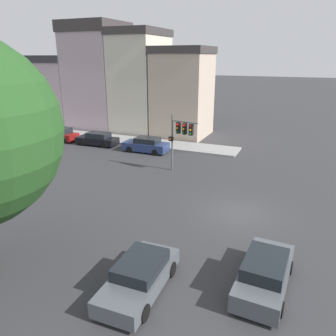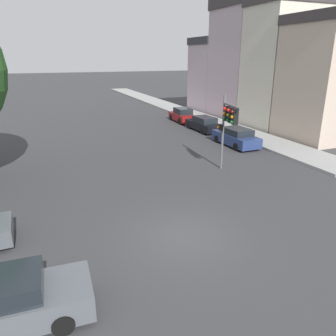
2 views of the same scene
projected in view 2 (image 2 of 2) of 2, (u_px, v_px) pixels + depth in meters
name	position (u px, v px, depth m)	size (l,w,h in m)	color
ground_plane	(185.00, 236.00, 13.48)	(300.00, 300.00, 0.00)	#333335
sidewalk_strip	(171.00, 107.00, 46.81)	(3.44, 60.00, 0.18)	gray
rowhouse_backdrop	(265.00, 67.00, 35.30)	(7.84, 24.08, 13.33)	#BCA893
traffic_signal	(228.00, 119.00, 19.67)	(0.69, 2.58, 4.77)	#515456
crossing_car_0	(4.00, 303.00, 8.80)	(4.63, 2.10, 1.50)	#4C5156
parked_car_0	(236.00, 137.00, 26.85)	(2.05, 4.58, 1.48)	navy
parked_car_1	(204.00, 124.00, 32.24)	(1.97, 4.63, 1.42)	black
parked_car_2	(182.00, 115.00, 36.63)	(1.92, 4.19, 1.55)	maroon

